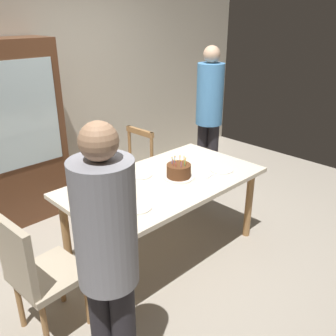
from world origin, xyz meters
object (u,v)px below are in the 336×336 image
Objects in this scene: dining_table at (164,188)px; plate_near_guest at (221,170)px; chair_spindle_back at (130,175)px; person_guest at (209,111)px; person_celebrant at (108,257)px; plate_near_celebrant at (138,207)px; chair_upholstered at (36,271)px; china_cabinet at (7,137)px; plate_far_side at (140,175)px; birthday_cake at (179,171)px.

plate_near_guest is (0.54, -0.22, 0.09)m from dining_table.
person_guest is at bearing -9.59° from chair_spindle_back.
plate_near_celebrant is at bearing 40.32° from person_celebrant.
plate_near_guest is at bearing -74.87° from chair_spindle_back.
plate_near_guest is 0.13× the size of person_celebrant.
dining_table is at bearing -107.44° from chair_spindle_back.
chair_spindle_back is 1.00× the size of chair_upholstered.
china_cabinet is at bearing 71.32° from chair_upholstered.
chair_spindle_back is 0.53× the size of person_guest.
plate_far_side is at bearing 144.65° from plate_near_guest.
china_cabinet reaches higher than birthday_cake.
plate_far_side is at bearing -164.41° from person_guest.
plate_far_side is 1.53m from person_guest.
plate_far_side is 1.00× the size of plate_near_guest.
birthday_cake is 0.29× the size of chair_spindle_back.
plate_far_side and plate_near_guest have the same top height.
person_celebrant is at bearing -136.66° from plate_far_side.
person_guest is at bearing 15.59° from plate_far_side.
birthday_cake reaches higher than dining_table.
person_celebrant is (-1.42, -1.61, 0.50)m from chair_spindle_back.
chair_upholstered is at bearing -164.86° from plate_far_side.
chair_spindle_back is (0.26, 0.81, -0.21)m from dining_table.
birthday_cake is 0.64m from plate_near_celebrant.
dining_table is at bearing 24.29° from plate_near_celebrant.
person_celebrant is at bearing -145.73° from dining_table.
birthday_cake is 0.15× the size of china_cabinet.
chair_spindle_back is 0.50× the size of china_cabinet.
birthday_cake is 1.44m from chair_upholstered.
chair_spindle_back is at bearing 30.75° from chair_upholstered.
plate_near_celebrant is 0.13× the size of person_celebrant.
person_celebrant is (-1.17, -0.80, 0.29)m from dining_table.
chair_spindle_back is at bearing 105.13° from plate_near_guest.
dining_table is 8.12× the size of plate_far_side.
china_cabinet reaches higher than person_celebrant.
chair_spindle_back is (0.35, 0.59, -0.30)m from plate_far_side.
person_celebrant is 2.39m from china_cabinet.
dining_table is at bearing -65.14° from china_cabinet.
chair_upholstered reaches higher than plate_near_celebrant.
chair_upholstered is at bearing -108.68° from china_cabinet.
dining_table is 1.44m from person_celebrant.
person_guest is (1.24, 0.69, 0.21)m from birthday_cake.
china_cabinet reaches higher than chair_spindle_back.
plate_near_guest is at bearing 0.00° from plate_near_celebrant.
person_guest is (0.83, 0.85, 0.26)m from plate_near_guest.
chair_upholstered is 0.82m from person_celebrant.
plate_near_celebrant is 0.12× the size of person_guest.
china_cabinet is at bearing 97.37° from plate_near_celebrant.
plate_near_celebrant is 2.06m from person_guest.
china_cabinet reaches higher than dining_table.
plate_near_guest is (0.63, -0.44, 0.00)m from plate_far_side.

